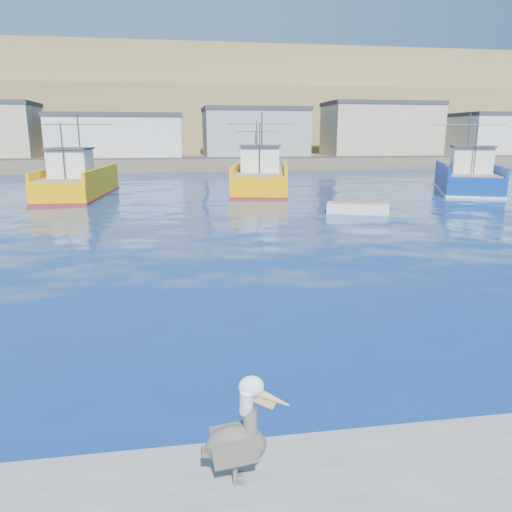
% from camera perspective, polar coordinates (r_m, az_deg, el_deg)
% --- Properties ---
extents(ground, '(260.00, 260.00, 0.00)m').
position_cam_1_polar(ground, '(10.60, 4.44, -12.73)').
color(ground, navy).
rests_on(ground, ground).
extents(dock_bollards, '(36.20, 0.20, 0.30)m').
position_cam_1_polar(dock_bollards, '(7.67, 15.54, -18.82)').
color(dock_bollards, '#4C4C4C').
rests_on(dock_bollards, dock).
extents(far_shore, '(200.00, 81.00, 24.00)m').
position_cam_1_polar(far_shore, '(118.51, -8.54, 15.58)').
color(far_shore, brown).
rests_on(far_shore, ground).
extents(trawler_yellow_a, '(5.47, 12.26, 6.60)m').
position_cam_1_polar(trawler_yellow_a, '(42.00, -19.70, 7.91)').
color(trawler_yellow_a, '#FBA800').
rests_on(trawler_yellow_a, ground).
extents(trawler_yellow_b, '(6.99, 13.51, 6.72)m').
position_cam_1_polar(trawler_yellow_b, '(43.46, 0.59, 8.93)').
color(trawler_yellow_b, '#FBA800').
rests_on(trawler_yellow_b, ground).
extents(trawler_blue, '(9.10, 13.11, 6.66)m').
position_cam_1_polar(trawler_blue, '(47.17, 22.95, 8.21)').
color(trawler_blue, navy).
rests_on(trawler_blue, ground).
extents(boat_orange, '(4.66, 8.61, 6.06)m').
position_cam_1_polar(boat_orange, '(49.80, 0.05, 9.42)').
color(boat_orange, red).
rests_on(boat_orange, ground).
extents(skiff_mid, '(3.93, 2.53, 0.81)m').
position_cam_1_polar(skiff_mid, '(31.53, 11.52, 5.28)').
color(skiff_mid, silver).
rests_on(skiff_mid, ground).
extents(pelican, '(1.13, 0.48, 1.39)m').
position_cam_1_polar(pelican, '(6.52, -1.93, -19.95)').
color(pelican, '#595451').
rests_on(pelican, dock).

